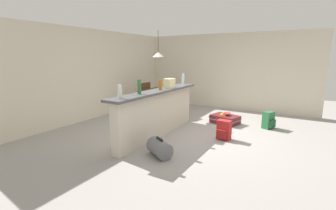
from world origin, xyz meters
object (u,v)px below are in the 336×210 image
object	(u,v)px
bottle_blue	(172,83)
pendant_lamp	(158,55)
bottle_green	(139,87)
backpack_red	(224,130)
backpack_green	(269,120)
grocery_bag	(169,83)
dining_chair_near_partition	(174,99)
bottle_white	(120,92)
bottle_amber	(160,85)
bottle_clear	(183,79)
duffel_bag_grey	(160,148)
book_stack	(225,114)
suitcase_flat_maroon	(225,119)
dining_chair_far_side	(144,95)
dining_table	(158,93)

from	to	relation	value
bottle_blue	pendant_lamp	size ratio (longest dim) A/B	0.25
bottle_green	backpack_red	size ratio (longest dim) A/B	0.67
bottle_blue	backpack_green	size ratio (longest dim) A/B	0.48
grocery_bag	dining_chair_near_partition	bearing A→B (deg)	25.22
backpack_red	bottle_white	bearing A→B (deg)	141.95
bottle_amber	pendant_lamp	bearing A→B (deg)	33.88
pendant_lamp	bottle_white	bearing A→B (deg)	-159.44
backpack_green	dining_chair_near_partition	bearing A→B (deg)	91.20
bottle_clear	dining_chair_near_partition	xyz separation A→B (m)	(0.54, 0.58, -0.66)
bottle_clear	dining_chair_near_partition	bearing A→B (deg)	47.02
bottle_green	grocery_bag	distance (m)	1.08
bottle_blue	duffel_bag_grey	bearing A→B (deg)	-157.57
bottle_green	bottle_amber	distance (m)	0.69
bottle_clear	dining_chair_near_partition	size ratio (longest dim) A/B	0.31
backpack_green	duffel_bag_grey	world-z (taller)	backpack_green
duffel_bag_grey	book_stack	world-z (taller)	duffel_bag_grey
duffel_bag_grey	book_stack	xyz separation A→B (m)	(2.70, -0.35, 0.10)
bottle_white	suitcase_flat_maroon	xyz separation A→B (m)	(2.97, -0.99, -1.04)
dining_chair_far_side	pendant_lamp	xyz separation A→B (m)	(-0.14, -0.67, 1.29)
bottle_green	dining_table	bearing A→B (deg)	25.25
dining_table	duffel_bag_grey	distance (m)	3.36
bottle_blue	book_stack	distance (m)	1.74
duffel_bag_grey	bottle_blue	bearing A→B (deg)	22.43
duffel_bag_grey	book_stack	size ratio (longest dim) A/B	2.22
bottle_amber	suitcase_flat_maroon	distance (m)	2.21
dining_table	dining_chair_far_side	xyz separation A→B (m)	(0.05, 0.59, -0.13)
bottle_white	backpack_red	xyz separation A→B (m)	(1.72, -1.35, -0.95)
bottle_clear	dining_chair_near_partition	world-z (taller)	bottle_clear
dining_chair_far_side	book_stack	xyz separation A→B (m)	(-0.13, -2.76, -0.27)
bottle_blue	grocery_bag	world-z (taller)	grocery_bag
bottle_green	dining_chair_near_partition	xyz separation A→B (m)	(2.43, 0.58, -0.66)
pendant_lamp	bottle_clear	bearing A→B (deg)	-114.43
bottle_green	backpack_red	xyz separation A→B (m)	(1.13, -1.37, -0.97)
bottle_amber	duffel_bag_grey	bearing A→B (deg)	-148.59
duffel_bag_grey	bottle_green	bearing A→B (deg)	65.10
dining_chair_far_side	backpack_red	size ratio (longest dim) A/B	2.21
bottle_blue	book_stack	bearing A→B (deg)	-41.91
pendant_lamp	backpack_red	bearing A→B (deg)	-116.85
bottle_clear	duffel_bag_grey	xyz separation A→B (m)	(-2.19, -0.66, -1.03)
bottle_green	grocery_bag	size ratio (longest dim) A/B	1.08
grocery_bag	dining_chair_near_partition	xyz separation A→B (m)	(1.35, 0.64, -0.63)
bottle_white	bottle_blue	distance (m)	1.86
bottle_white	bottle_blue	xyz separation A→B (m)	(1.86, 0.02, -0.02)
bottle_white	dining_chair_far_side	size ratio (longest dim) A/B	0.26
bottle_amber	dining_chair_near_partition	bearing A→B (deg)	19.95
bottle_clear	dining_chair_far_side	size ratio (longest dim) A/B	0.31
duffel_bag_grey	grocery_bag	bearing A→B (deg)	23.52
dining_chair_far_side	pendant_lamp	distance (m)	1.46
bottle_white	bottle_clear	size ratio (longest dim) A/B	0.83
book_stack	backpack_red	bearing A→B (deg)	-163.86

